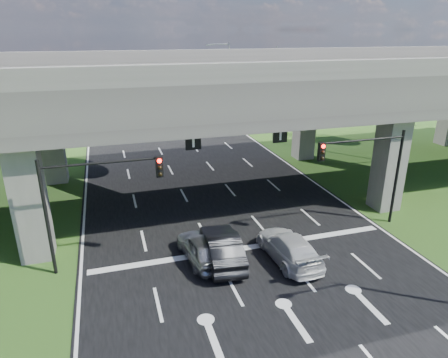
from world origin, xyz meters
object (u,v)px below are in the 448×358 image
signal_left (91,192)px  car_white (289,247)px  streetlight_far (271,88)px  car_dark (222,247)px  signal_right (369,163)px  streetlight_beyond (226,73)px  car_silver (202,248)px

signal_left → car_white: signal_left is taller
streetlight_far → car_dark: 24.85m
signal_right → car_white: (-6.02, -2.20, -3.44)m
car_dark → car_white: (3.42, -0.92, -0.08)m
streetlight_beyond → car_silver: 39.46m
signal_right → streetlight_beyond: 36.17m
signal_right → signal_left: (-15.65, 0.00, 0.00)m
signal_left → car_white: size_ratio=1.21×
signal_left → car_silver: 6.28m
streetlight_far → car_dark: bearing=-118.8°
signal_left → car_silver: (5.18, -0.94, -3.43)m
streetlight_beyond → signal_left: bearing=-116.4°
signal_left → streetlight_beyond: bearing=63.6°
signal_left → streetlight_beyond: (17.92, 36.06, 1.66)m
signal_right → streetlight_beyond: bearing=86.4°
streetlight_far → car_white: (-8.30, -22.26, -5.10)m
streetlight_beyond → car_silver: size_ratio=2.34×
signal_right → car_dark: bearing=-172.3°
streetlight_beyond → car_white: bearing=-102.2°
streetlight_far → car_silver: streetlight_far is taller
streetlight_beyond → car_dark: (-11.71, -37.34, -5.01)m
car_dark → streetlight_beyond: bearing=-101.9°
car_silver → car_white: size_ratio=0.86×
signal_right → car_silver: 11.06m
streetlight_far → streetlight_beyond: (0.00, 16.00, 0.00)m
car_dark → car_silver: bearing=-12.6°
signal_left → car_dark: size_ratio=1.23×
streetlight_far → car_white: 24.30m
car_silver → car_dark: bearing=154.9°
signal_left → streetlight_beyond: streetlight_beyond is taller
signal_left → car_dark: (6.21, -1.28, -3.35)m
car_silver → streetlight_beyond: bearing=-116.0°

